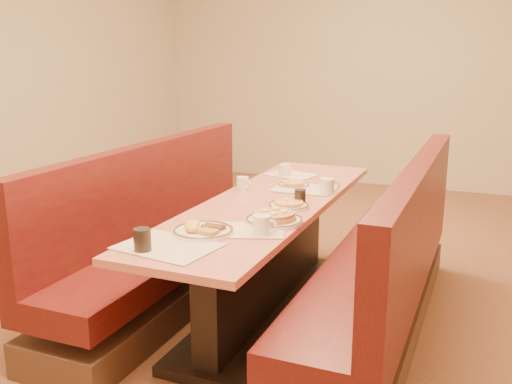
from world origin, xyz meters
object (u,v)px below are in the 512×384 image
at_px(booth_right, 384,277).
at_px(coffee_mug_d, 285,170).
at_px(diner_table, 268,258).
at_px(coffee_mug_a, 262,225).
at_px(eggs_plate, 202,230).
at_px(soda_tumbler_mid, 300,197).
at_px(pancake_plate, 274,218).
at_px(soda_tumbler_near, 142,240).
at_px(booth_left, 168,245).
at_px(coffee_mug_b, 243,183).
at_px(coffee_mug_c, 328,186).

relative_size(booth_right, coffee_mug_d, 22.36).
bearing_deg(diner_table, coffee_mug_a, -71.07).
xyz_separation_m(eggs_plate, soda_tumbler_mid, (0.27, 0.73, 0.03)).
bearing_deg(pancake_plate, soda_tumbler_near, -120.76).
relative_size(booth_left, eggs_plate, 8.08).
distance_m(booth_right, soda_tumbler_near, 1.49).
height_order(booth_left, soda_tumbler_mid, booth_left).
relative_size(coffee_mug_a, soda_tumbler_near, 1.18).
xyz_separation_m(booth_right, soda_tumbler_near, (-0.92, -1.09, 0.44)).
xyz_separation_m(booth_right, soda_tumbler_mid, (-0.52, -0.01, 0.44)).
bearing_deg(coffee_mug_d, diner_table, -59.11).
height_order(booth_right, soda_tumbler_mid, booth_right).
height_order(coffee_mug_a, coffee_mug_b, coffee_mug_a).
distance_m(booth_left, coffee_mug_d, 1.02).
distance_m(eggs_plate, coffee_mug_a, 0.31).
bearing_deg(diner_table, coffee_mug_b, 142.45).
relative_size(coffee_mug_b, coffee_mug_d, 1.00).
bearing_deg(coffee_mug_a, coffee_mug_b, 118.97).
bearing_deg(soda_tumbler_near, diner_table, 79.97).
bearing_deg(booth_right, pancake_plate, -141.34).
relative_size(coffee_mug_c, coffee_mug_d, 1.11).
bearing_deg(coffee_mug_b, booth_right, 5.79).
bearing_deg(coffee_mug_c, soda_tumbler_mid, -127.03).
relative_size(booth_left, booth_right, 1.00).
bearing_deg(pancake_plate, diner_table, 115.36).
xyz_separation_m(booth_right, eggs_plate, (-0.80, -0.74, 0.41)).
distance_m(eggs_plate, coffee_mug_c, 1.13).
bearing_deg(soda_tumbler_near, booth_right, 49.59).
xyz_separation_m(booth_right, coffee_mug_a, (-0.51, -0.64, 0.44)).
xyz_separation_m(eggs_plate, soda_tumbler_near, (-0.13, -0.34, 0.04)).
distance_m(diner_table, coffee_mug_b, 0.54).
xyz_separation_m(coffee_mug_b, soda_tumbler_mid, (0.47, -0.22, 0.00)).
height_order(pancake_plate, soda_tumbler_mid, soda_tumbler_mid).
distance_m(coffee_mug_a, soda_tumbler_mid, 0.63).
bearing_deg(diner_table, booth_right, 0.00).
distance_m(diner_table, booth_left, 0.73).
bearing_deg(coffee_mug_b, coffee_mug_c, 30.06).
xyz_separation_m(booth_left, booth_right, (1.46, 0.00, 0.00)).
bearing_deg(eggs_plate, coffee_mug_a, 20.00).
distance_m(booth_left, coffee_mug_c, 1.15).
relative_size(diner_table, soda_tumbler_near, 22.53).
relative_size(diner_table, coffee_mug_b, 22.26).
xyz_separation_m(coffee_mug_c, soda_tumbler_mid, (-0.08, -0.34, -0.00)).
height_order(eggs_plate, coffee_mug_d, coffee_mug_d).
distance_m(coffee_mug_a, coffee_mug_d, 1.42).
xyz_separation_m(booth_left, soda_tumbler_mid, (0.94, -0.01, 0.44)).
bearing_deg(coffee_mug_b, eggs_plate, -60.87).
bearing_deg(booth_right, soda_tumbler_near, -130.41).
bearing_deg(coffee_mug_c, coffee_mug_b, 168.18).
xyz_separation_m(soda_tumbler_near, soda_tumbler_mid, (0.40, 1.07, -0.01)).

